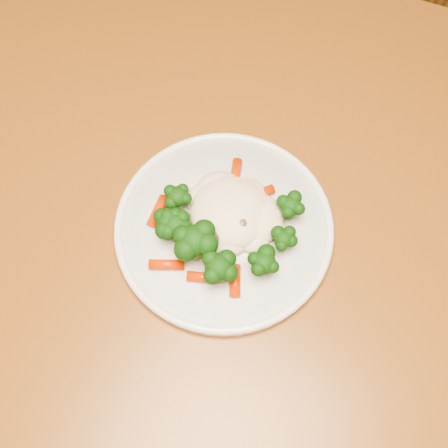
# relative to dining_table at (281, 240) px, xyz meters

# --- Properties ---
(dining_table) EXTENTS (1.29, 0.97, 0.75)m
(dining_table) POSITION_rel_dining_table_xyz_m (0.00, 0.00, 0.00)
(dining_table) COLOR brown
(dining_table) RESTS_ON ground
(plate) EXTENTS (0.26, 0.26, 0.01)m
(plate) POSITION_rel_dining_table_xyz_m (-0.05, -0.07, 0.11)
(plate) COLOR white
(plate) RESTS_ON dining_table
(meal) EXTENTS (0.17, 0.18, 0.05)m
(meal) POSITION_rel_dining_table_xyz_m (-0.05, -0.08, 0.13)
(meal) COLOR #F1E0C1
(meal) RESTS_ON plate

